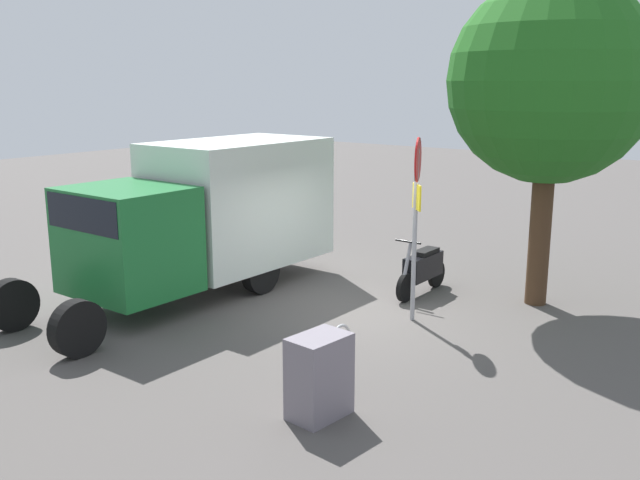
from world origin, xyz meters
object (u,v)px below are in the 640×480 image
(box_truck_near, at_px, (206,212))
(street_tree, at_px, (551,82))
(utility_cabinet, at_px, (319,376))
(stop_sign, at_px, (416,200))
(motorcycle, at_px, (423,268))
(bike_rack_hoop, at_px, (339,350))

(box_truck_near, distance_m, street_tree, 6.92)
(box_truck_near, distance_m, utility_cabinet, 6.02)
(stop_sign, bearing_deg, box_truck_near, -77.60)
(street_tree, xyz_separation_m, utility_cabinet, (6.19, -0.51, -3.61))
(motorcycle, height_order, street_tree, street_tree)
(bike_rack_hoop, bearing_deg, box_truck_near, -104.70)
(motorcycle, bearing_deg, utility_cabinet, 15.84)
(utility_cabinet, bearing_deg, stop_sign, -167.32)
(street_tree, relative_size, utility_cabinet, 5.60)
(utility_cabinet, distance_m, bike_rack_hoop, 2.30)
(stop_sign, height_order, bike_rack_hoop, stop_sign)
(box_truck_near, relative_size, street_tree, 1.15)
(stop_sign, height_order, street_tree, street_tree)
(motorcycle, relative_size, bike_rack_hoop, 2.13)
(street_tree, distance_m, utility_cabinet, 7.19)
(stop_sign, bearing_deg, motorcycle, -156.80)
(motorcycle, bearing_deg, box_truck_near, -55.59)
(box_truck_near, xyz_separation_m, bike_rack_hoop, (1.05, 4.01, -1.63))
(stop_sign, distance_m, bike_rack_hoop, 2.94)
(stop_sign, bearing_deg, bike_rack_hoop, -5.80)
(box_truck_near, bearing_deg, stop_sign, 102.81)
(stop_sign, distance_m, street_tree, 3.32)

